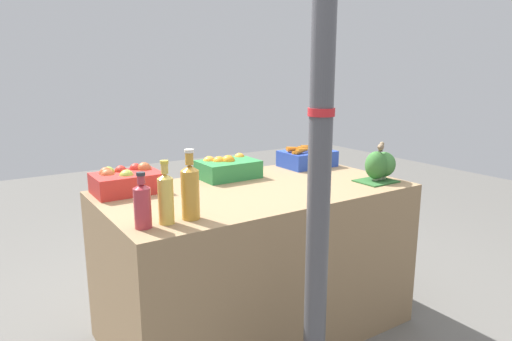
{
  "coord_description": "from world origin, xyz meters",
  "views": [
    {
      "loc": [
        -1.35,
        -2.05,
        1.5
      ],
      "look_at": [
        0.0,
        0.0,
        0.96
      ],
      "focal_mm": 32.0,
      "sensor_mm": 36.0,
      "label": 1
    }
  ],
  "objects": [
    {
      "name": "orange_crate",
      "position": [
        -0.01,
        0.31,
        0.92
      ],
      "size": [
        0.35,
        0.25,
        0.14
      ],
      "color": "#2D8442",
      "rests_on": "market_table"
    },
    {
      "name": "apple_crate",
      "position": [
        -0.63,
        0.31,
        0.92
      ],
      "size": [
        0.35,
        0.25,
        0.14
      ],
      "color": "red",
      "rests_on": "market_table"
    },
    {
      "name": "ground_plane",
      "position": [
        0.0,
        0.0,
        0.0
      ],
      "size": [
        10.0,
        10.0,
        0.0
      ],
      "primitive_type": "plane",
      "color": "#605E59"
    },
    {
      "name": "juice_bottle_amber",
      "position": [
        -0.53,
        -0.29,
        0.99
      ],
      "size": [
        0.08,
        0.08,
        0.31
      ],
      "color": "gold",
      "rests_on": "market_table"
    },
    {
      "name": "market_table",
      "position": [
        0.0,
        0.0,
        0.43
      ],
      "size": [
        1.68,
        0.92,
        0.86
      ],
      "primitive_type": "cube",
      "color": "#937551",
      "rests_on": "ground_plane"
    },
    {
      "name": "sparrow_bird",
      "position": [
        0.69,
        -0.27,
        1.07
      ],
      "size": [
        0.12,
        0.08,
        0.05
      ],
      "rotation": [
        0.0,
        0.0,
        0.58
      ],
      "color": "#4C3D2D",
      "rests_on": "broccoli_pile"
    },
    {
      "name": "juice_bottle_golden",
      "position": [
        -0.65,
        -0.29,
        0.97
      ],
      "size": [
        0.07,
        0.07,
        0.28
      ],
      "color": "gold",
      "rests_on": "market_table"
    },
    {
      "name": "broccoli_pile",
      "position": [
        0.7,
        -0.26,
        0.95
      ],
      "size": [
        0.25,
        0.18,
        0.18
      ],
      "color": "#2D602D",
      "rests_on": "market_table"
    },
    {
      "name": "support_pole",
      "position": [
        -0.23,
        -0.78,
        1.34
      ],
      "size": [
        0.1,
        0.1,
        2.68
      ],
      "color": "#4C4C51",
      "rests_on": "ground_plane"
    },
    {
      "name": "juice_bottle_ruby",
      "position": [
        -0.75,
        -0.29,
        0.96
      ],
      "size": [
        0.07,
        0.07,
        0.24
      ],
      "color": "#B2333D",
      "rests_on": "market_table"
    },
    {
      "name": "carrot_crate",
      "position": [
        0.61,
        0.3,
        0.92
      ],
      "size": [
        0.35,
        0.25,
        0.15
      ],
      "color": "#2847B7",
      "rests_on": "market_table"
    }
  ]
}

